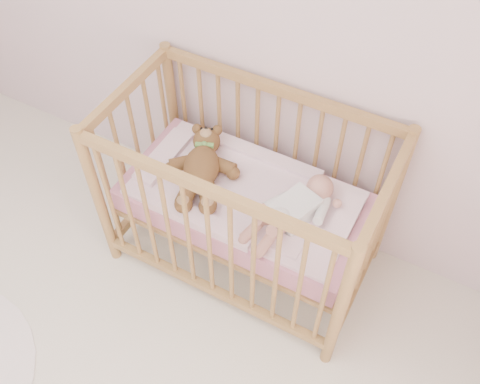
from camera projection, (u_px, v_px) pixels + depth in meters
The scene contains 5 objects.
crib at pixel (245, 200), 2.70m from camera, with size 1.36×0.76×1.00m, color #A67E46, non-canonical shape.
mattress at pixel (245, 202), 2.71m from camera, with size 1.22×0.62×0.13m, color #CF8195.
blanket at pixel (245, 193), 2.66m from camera, with size 1.10×0.58×0.06m, color #F9ABC7, non-canonical shape.
baby at pixel (295, 207), 2.50m from camera, with size 0.28×0.59×0.14m, color white, non-canonical shape.
teddy_bear at pixel (202, 168), 2.65m from camera, with size 0.40×0.57×0.16m, color brown, non-canonical shape.
Camera 1 is at (1.21, 0.10, 2.61)m, focal length 40.00 mm.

